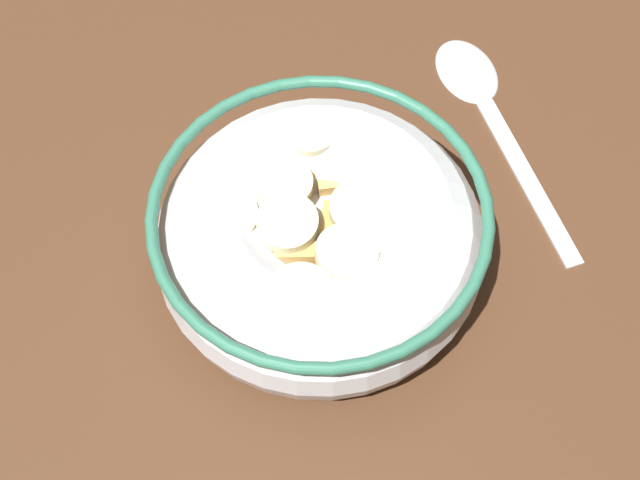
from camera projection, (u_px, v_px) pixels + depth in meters
ground_plane at (320, 278)px, 46.04cm from camera, size 108.92×108.92×2.00cm
cereal_bowl at (320, 237)px, 42.38cm from camera, size 16.09×16.09×5.94cm
spoon at (481, 91)px, 50.64cm from camera, size 16.51×3.71×0.80cm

